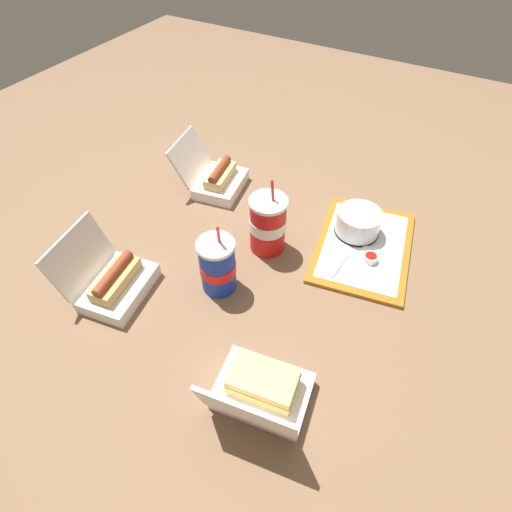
{
  "coord_description": "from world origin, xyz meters",
  "views": [
    {
      "loc": [
        -0.64,
        -0.33,
        0.84
      ],
      "look_at": [
        -0.0,
        0.03,
        0.05
      ],
      "focal_mm": 28.0,
      "sensor_mm": 36.0,
      "label": 1
    }
  ],
  "objects_px": {
    "cake_container": "(358,223)",
    "soda_cup_front": "(218,266)",
    "ketchup_cup": "(370,258)",
    "clamshell_sandwich_back": "(261,390)",
    "food_tray": "(363,247)",
    "soda_cup_back": "(268,224)",
    "clamshell_hotdog_left": "(113,282)",
    "plastic_fork": "(339,264)",
    "clamshell_hotdog_corner": "(217,178)"
  },
  "relations": [
    {
      "from": "plastic_fork",
      "to": "soda_cup_front",
      "type": "xyz_separation_m",
      "value": [
        -0.21,
        0.26,
        0.06
      ]
    },
    {
      "from": "food_tray",
      "to": "ketchup_cup",
      "type": "height_order",
      "value": "ketchup_cup"
    },
    {
      "from": "clamshell_sandwich_back",
      "to": "soda_cup_back",
      "type": "height_order",
      "value": "soda_cup_back"
    },
    {
      "from": "clamshell_hotdog_left",
      "to": "clamshell_sandwich_back",
      "type": "height_order",
      "value": "clamshell_sandwich_back"
    },
    {
      "from": "ketchup_cup",
      "to": "soda_cup_back",
      "type": "xyz_separation_m",
      "value": [
        -0.08,
        0.28,
        0.06
      ]
    },
    {
      "from": "food_tray",
      "to": "cake_container",
      "type": "distance_m",
      "value": 0.07
    },
    {
      "from": "cake_container",
      "to": "soda_cup_back",
      "type": "relative_size",
      "value": 0.56
    },
    {
      "from": "clamshell_hotdog_corner",
      "to": "soda_cup_back",
      "type": "xyz_separation_m",
      "value": [
        -0.16,
        -0.28,
        0.05
      ]
    },
    {
      "from": "clamshell_sandwich_back",
      "to": "soda_cup_back",
      "type": "relative_size",
      "value": 0.94
    },
    {
      "from": "soda_cup_front",
      "to": "plastic_fork",
      "type": "bearing_deg",
      "value": -50.01
    },
    {
      "from": "food_tray",
      "to": "soda_cup_front",
      "type": "relative_size",
      "value": 1.86
    },
    {
      "from": "ketchup_cup",
      "to": "soda_cup_front",
      "type": "bearing_deg",
      "value": 129.48
    },
    {
      "from": "ketchup_cup",
      "to": "soda_cup_front",
      "type": "relative_size",
      "value": 0.18
    },
    {
      "from": "ketchup_cup",
      "to": "clamshell_hotdog_left",
      "type": "xyz_separation_m",
      "value": [
        -0.42,
        0.55,
        0.01
      ]
    },
    {
      "from": "plastic_fork",
      "to": "soda_cup_back",
      "type": "height_order",
      "value": "soda_cup_back"
    },
    {
      "from": "ketchup_cup",
      "to": "plastic_fork",
      "type": "bearing_deg",
      "value": 127.53
    },
    {
      "from": "cake_container",
      "to": "clamshell_hotdog_corner",
      "type": "height_order",
      "value": "clamshell_hotdog_corner"
    },
    {
      "from": "clamshell_hotdog_left",
      "to": "soda_cup_back",
      "type": "height_order",
      "value": "soda_cup_back"
    },
    {
      "from": "cake_container",
      "to": "food_tray",
      "type": "bearing_deg",
      "value": -136.89
    },
    {
      "from": "cake_container",
      "to": "plastic_fork",
      "type": "bearing_deg",
      "value": -178.16
    },
    {
      "from": "clamshell_sandwich_back",
      "to": "soda_cup_front",
      "type": "height_order",
      "value": "soda_cup_front"
    },
    {
      "from": "ketchup_cup",
      "to": "plastic_fork",
      "type": "distance_m",
      "value": 0.09
    },
    {
      "from": "soda_cup_back",
      "to": "ketchup_cup",
      "type": "bearing_deg",
      "value": -74.79
    },
    {
      "from": "clamshell_hotdog_left",
      "to": "clamshell_sandwich_back",
      "type": "relative_size",
      "value": 0.99
    },
    {
      "from": "plastic_fork",
      "to": "clamshell_hotdog_corner",
      "type": "xyz_separation_m",
      "value": [
        0.14,
        0.49,
        0.02
      ]
    },
    {
      "from": "ketchup_cup",
      "to": "clamshell_hotdog_corner",
      "type": "relative_size",
      "value": 0.17
    },
    {
      "from": "ketchup_cup",
      "to": "food_tray",
      "type": "bearing_deg",
      "value": 32.41
    },
    {
      "from": "cake_container",
      "to": "plastic_fork",
      "type": "height_order",
      "value": "cake_container"
    },
    {
      "from": "ketchup_cup",
      "to": "clamshell_sandwich_back",
      "type": "distance_m",
      "value": 0.49
    },
    {
      "from": "plastic_fork",
      "to": "soda_cup_front",
      "type": "relative_size",
      "value": 0.5
    },
    {
      "from": "plastic_fork",
      "to": "clamshell_hotdog_corner",
      "type": "relative_size",
      "value": 0.47
    },
    {
      "from": "clamshell_hotdog_corner",
      "to": "soda_cup_back",
      "type": "bearing_deg",
      "value": -119.99
    },
    {
      "from": "food_tray",
      "to": "clamshell_hotdog_left",
      "type": "height_order",
      "value": "clamshell_hotdog_left"
    },
    {
      "from": "ketchup_cup",
      "to": "clamshell_sandwich_back",
      "type": "height_order",
      "value": "clamshell_sandwich_back"
    },
    {
      "from": "food_tray",
      "to": "clamshell_sandwich_back",
      "type": "bearing_deg",
      "value": 175.59
    },
    {
      "from": "clamshell_hotdog_corner",
      "to": "plastic_fork",
      "type": "bearing_deg",
      "value": -105.47
    },
    {
      "from": "clamshell_sandwich_back",
      "to": "soda_cup_front",
      "type": "distance_m",
      "value": 0.33
    },
    {
      "from": "plastic_fork",
      "to": "soda_cup_front",
      "type": "height_order",
      "value": "soda_cup_front"
    },
    {
      "from": "food_tray",
      "to": "clamshell_sandwich_back",
      "type": "xyz_separation_m",
      "value": [
        -0.54,
        0.04,
        0.04
      ]
    },
    {
      "from": "soda_cup_front",
      "to": "ketchup_cup",
      "type": "bearing_deg",
      "value": -50.52
    },
    {
      "from": "ketchup_cup",
      "to": "clamshell_hotdog_left",
      "type": "bearing_deg",
      "value": 127.24
    },
    {
      "from": "cake_container",
      "to": "ketchup_cup",
      "type": "distance_m",
      "value": 0.12
    },
    {
      "from": "ketchup_cup",
      "to": "clamshell_hotdog_corner",
      "type": "xyz_separation_m",
      "value": [
        0.08,
        0.56,
        0.01
      ]
    },
    {
      "from": "cake_container",
      "to": "ketchup_cup",
      "type": "height_order",
      "value": "cake_container"
    },
    {
      "from": "clamshell_sandwich_back",
      "to": "clamshell_hotdog_corner",
      "type": "height_order",
      "value": "clamshell_sandwich_back"
    },
    {
      "from": "clamshell_hotdog_corner",
      "to": "soda_cup_front",
      "type": "xyz_separation_m",
      "value": [
        -0.35,
        -0.23,
        0.04
      ]
    },
    {
      "from": "cake_container",
      "to": "soda_cup_front",
      "type": "xyz_separation_m",
      "value": [
        -0.36,
        0.25,
        0.03
      ]
    },
    {
      "from": "ketchup_cup",
      "to": "clamshell_sandwich_back",
      "type": "relative_size",
      "value": 0.18
    },
    {
      "from": "cake_container",
      "to": "clamshell_sandwich_back",
      "type": "bearing_deg",
      "value": 179.71
    },
    {
      "from": "ketchup_cup",
      "to": "soda_cup_back",
      "type": "distance_m",
      "value": 0.3
    }
  ]
}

